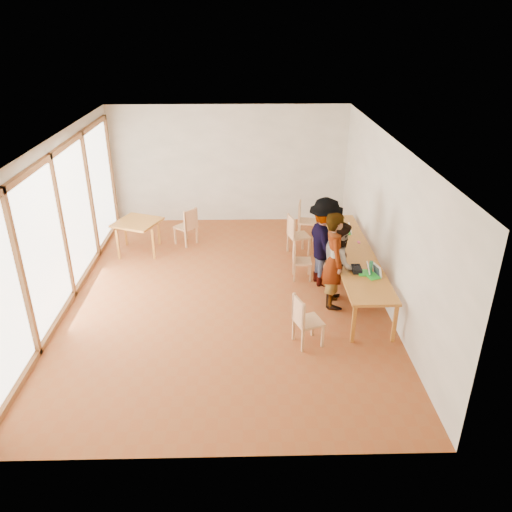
{
  "coord_description": "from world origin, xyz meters",
  "views": [
    {
      "loc": [
        0.39,
        -8.48,
        4.9
      ],
      "look_at": [
        0.58,
        -0.56,
        1.1
      ],
      "focal_mm": 35.0,
      "sensor_mm": 36.0,
      "label": 1
    }
  ],
  "objects": [
    {
      "name": "ground",
      "position": [
        0.0,
        0.0,
        0.0
      ],
      "size": [
        8.0,
        8.0,
        0.0
      ],
      "primitive_type": "plane",
      "color": "brown",
      "rests_on": "ground"
    },
    {
      "name": "wall_back",
      "position": [
        0.0,
        4.0,
        1.5
      ],
      "size": [
        6.0,
        0.1,
        3.0
      ],
      "primitive_type": "cube",
      "color": "silver",
      "rests_on": "ground"
    },
    {
      "name": "wall_front",
      "position": [
        0.0,
        -4.0,
        1.5
      ],
      "size": [
        6.0,
        0.1,
        3.0
      ],
      "primitive_type": "cube",
      "color": "silver",
      "rests_on": "ground"
    },
    {
      "name": "wall_right",
      "position": [
        3.0,
        0.0,
        1.5
      ],
      "size": [
        0.1,
        8.0,
        3.0
      ],
      "primitive_type": "cube",
      "color": "silver",
      "rests_on": "ground"
    },
    {
      "name": "window_wall",
      "position": [
        -2.96,
        0.0,
        1.5
      ],
      "size": [
        0.1,
        8.0,
        3.0
      ],
      "primitive_type": "cube",
      "color": "white",
      "rests_on": "ground"
    },
    {
      "name": "ceiling",
      "position": [
        0.0,
        0.0,
        3.02
      ],
      "size": [
        6.0,
        8.0,
        0.04
      ],
      "primitive_type": "cube",
      "color": "white",
      "rests_on": "wall_back"
    },
    {
      "name": "communal_table",
      "position": [
        2.5,
        0.31,
        0.7
      ],
      "size": [
        0.8,
        4.0,
        0.75
      ],
      "color": "#C0792A",
      "rests_on": "ground"
    },
    {
      "name": "side_table",
      "position": [
        -2.04,
        2.04,
        0.67
      ],
      "size": [
        0.9,
        0.9,
        0.75
      ],
      "rotation": [
        0.0,
        0.0,
        -0.39
      ],
      "color": "#C0792A",
      "rests_on": "ground"
    },
    {
      "name": "chair_near",
      "position": [
        1.32,
        -1.68,
        0.55
      ],
      "size": [
        0.53,
        0.53,
        0.47
      ],
      "rotation": [
        0.0,
        0.0,
        0.34
      ],
      "color": "tan",
      "rests_on": "ground"
    },
    {
      "name": "chair_mid",
      "position": [
        1.47,
        0.65,
        0.49
      ],
      "size": [
        0.39,
        0.39,
        0.43
      ],
      "rotation": [
        0.0,
        0.0,
        -0.04
      ],
      "color": "tan",
      "rests_on": "ground"
    },
    {
      "name": "chair_far",
      "position": [
        1.51,
        1.82,
        0.57
      ],
      "size": [
        0.53,
        0.53,
        0.49
      ],
      "rotation": [
        0.0,
        0.0,
        0.28
      ],
      "color": "tan",
      "rests_on": "ground"
    },
    {
      "name": "chair_empty",
      "position": [
        1.8,
        2.75,
        0.56
      ],
      "size": [
        0.49,
        0.49,
        0.48
      ],
      "rotation": [
        0.0,
        0.0,
        -0.17
      ],
      "color": "tan",
      "rests_on": "ground"
    },
    {
      "name": "chair_spare",
      "position": [
        -0.94,
        2.4,
        0.55
      ],
      "size": [
        0.59,
        0.59,
        0.48
      ],
      "rotation": [
        0.0,
        0.0,
        2.44
      ],
      "color": "tan",
      "rests_on": "ground"
    },
    {
      "name": "person_near",
      "position": [
        2.01,
        -0.4,
        0.92
      ],
      "size": [
        0.46,
        0.68,
        1.84
      ],
      "primitive_type": "imported",
      "rotation": [
        0.0,
        0.0,
        1.54
      ],
      "color": "gray",
      "rests_on": "ground"
    },
    {
      "name": "person_mid",
      "position": [
        2.13,
        -0.31,
        0.81
      ],
      "size": [
        0.73,
        0.88,
        1.62
      ],
      "primitive_type": "imported",
      "rotation": [
        0.0,
        0.0,
        1.41
      ],
      "color": "gray",
      "rests_on": "ground"
    },
    {
      "name": "person_far",
      "position": [
        1.95,
        0.43,
        0.91
      ],
      "size": [
        0.88,
        1.27,
        1.81
      ],
      "primitive_type": "imported",
      "rotation": [
        0.0,
        0.0,
        1.76
      ],
      "color": "gray",
      "rests_on": "ground"
    },
    {
      "name": "laptop_near",
      "position": [
        2.68,
        -0.71,
        0.81
      ],
      "size": [
        0.3,
        0.31,
        0.22
      ],
      "rotation": [
        0.0,
        0.0,
        0.32
      ],
      "color": "green",
      "rests_on": "communal_table"
    },
    {
      "name": "laptop_mid",
      "position": [
        2.55,
        -0.61,
        0.8
      ],
      "size": [
        0.23,
        0.26,
        0.2
      ],
      "rotation": [
        0.0,
        0.0,
        -0.12
      ],
      "color": "green",
      "rests_on": "communal_table"
    },
    {
      "name": "laptop_far",
      "position": [
        2.58,
        1.25,
        0.81
      ],
      "size": [
        0.22,
        0.25,
        0.2
      ],
      "rotation": [
        0.0,
        0.0,
        -0.06
      ],
      "color": "green",
      "rests_on": "communal_table"
    },
    {
      "name": "yellow_mug",
      "position": [
        2.43,
        -0.52,
        0.79
      ],
      "size": [
        0.13,
        0.13,
        0.09
      ],
      "primitive_type": "imported",
      "rotation": [
        0.0,
        0.0,
        0.13
      ],
      "color": "yellow",
      "rests_on": "communal_table"
    },
    {
      "name": "green_bottle",
      "position": [
        2.61,
        -0.69,
        0.89
      ],
      "size": [
        0.07,
        0.07,
        0.28
      ],
      "primitive_type": "cylinder",
      "color": "#1F7346",
      "rests_on": "communal_table"
    },
    {
      "name": "clear_glass",
      "position": [
        2.39,
        -0.45,
        0.8
      ],
      "size": [
        0.07,
        0.07,
        0.09
      ],
      "primitive_type": "cylinder",
      "color": "silver",
      "rests_on": "communal_table"
    },
    {
      "name": "condiment_cup",
      "position": [
        2.3,
        2.08,
        0.78
      ],
      "size": [
        0.08,
        0.08,
        0.06
      ],
      "primitive_type": "cylinder",
      "color": "white",
      "rests_on": "communal_table"
    },
    {
      "name": "pink_phone",
      "position": [
        2.71,
        0.75,
        0.76
      ],
      "size": [
        0.05,
        0.1,
        0.01
      ],
      "primitive_type": "cube",
      "color": "#D03373",
      "rests_on": "communal_table"
    },
    {
      "name": "black_pouch",
      "position": [
        2.4,
        -0.52,
        0.8
      ],
      "size": [
        0.16,
        0.26,
        0.09
      ],
      "primitive_type": "cube",
      "color": "black",
      "rests_on": "communal_table"
    }
  ]
}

